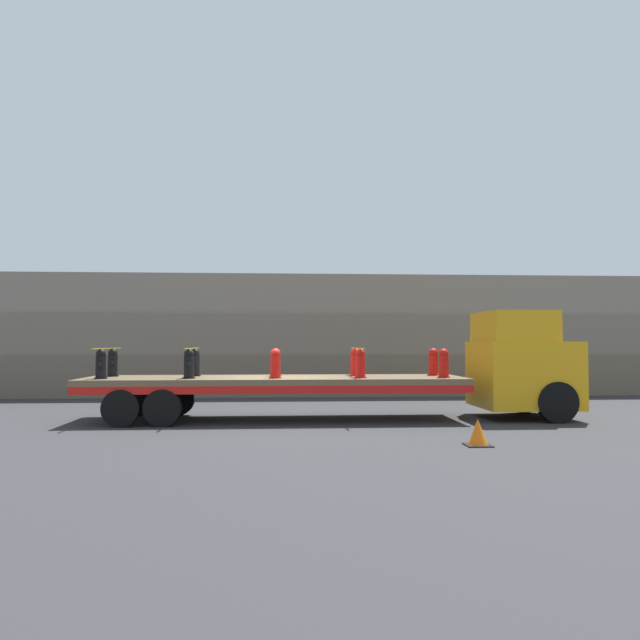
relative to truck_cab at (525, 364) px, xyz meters
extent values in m
plane|color=#2D2D30|center=(-6.95, 0.00, -1.48)|extent=(120.00, 120.00, 0.00)
cube|color=#665B4C|center=(-6.95, 8.34, -0.69)|extent=(60.00, 3.00, 1.59)
cube|color=#756B5B|center=(-6.95, 8.49, 0.91)|extent=(60.00, 3.00, 1.59)
cube|color=gray|center=(-6.95, 8.64, 2.50)|extent=(60.00, 3.00, 1.59)
cube|color=orange|center=(-0.06, 0.00, -0.27)|extent=(2.54, 2.43, 1.83)
cube|color=orange|center=(-0.31, 0.00, 1.06)|extent=(1.78, 2.23, 0.83)
cube|color=black|center=(0.64, 0.00, 0.09)|extent=(1.02, 2.13, 1.02)
cylinder|color=black|center=(0.39, -1.15, -0.95)|extent=(1.08, 0.28, 1.08)
cylinder|color=black|center=(0.39, 1.15, -0.95)|extent=(1.08, 0.28, 1.08)
cube|color=brown|center=(-6.95, 0.00, -0.40)|extent=(10.19, 2.58, 0.16)
cube|color=red|center=(-6.95, -1.25, -0.58)|extent=(10.19, 0.08, 0.20)
cube|color=red|center=(-6.95, 1.25, -0.58)|extent=(10.19, 0.08, 0.20)
cylinder|color=black|center=(-9.75, -1.19, -1.02)|extent=(0.93, 0.30, 0.93)
cylinder|color=black|center=(-9.75, 1.19, -1.02)|extent=(0.93, 0.30, 0.93)
cylinder|color=black|center=(-10.77, -1.19, -1.02)|extent=(0.93, 0.30, 0.93)
cylinder|color=black|center=(-10.77, 1.19, -1.02)|extent=(0.93, 0.30, 0.93)
cylinder|color=black|center=(-11.45, -0.57, -0.31)|extent=(0.33, 0.33, 0.03)
cylinder|color=black|center=(-11.45, -0.57, -0.03)|extent=(0.27, 0.27, 0.59)
sphere|color=black|center=(-11.45, -0.57, 0.32)|extent=(0.25, 0.25, 0.25)
cylinder|color=black|center=(-11.45, -0.75, 0.04)|extent=(0.12, 0.10, 0.12)
cylinder|color=black|center=(-11.45, -0.38, 0.04)|extent=(0.12, 0.10, 0.12)
cylinder|color=black|center=(-11.45, 0.57, -0.31)|extent=(0.33, 0.33, 0.03)
cylinder|color=black|center=(-11.45, 0.57, -0.03)|extent=(0.27, 0.27, 0.59)
sphere|color=black|center=(-11.45, 0.57, 0.32)|extent=(0.25, 0.25, 0.25)
cylinder|color=black|center=(-11.45, 0.38, 0.04)|extent=(0.12, 0.10, 0.12)
cylinder|color=black|center=(-11.45, 0.75, 0.04)|extent=(0.12, 0.10, 0.12)
cylinder|color=black|center=(-9.20, -0.57, -0.31)|extent=(0.33, 0.33, 0.03)
cylinder|color=black|center=(-9.20, -0.57, -0.03)|extent=(0.27, 0.27, 0.59)
sphere|color=black|center=(-9.20, -0.57, 0.32)|extent=(0.25, 0.25, 0.25)
cylinder|color=black|center=(-9.20, -0.75, 0.04)|extent=(0.12, 0.10, 0.12)
cylinder|color=black|center=(-9.20, -0.38, 0.04)|extent=(0.12, 0.10, 0.12)
cylinder|color=black|center=(-9.20, 0.57, -0.31)|extent=(0.33, 0.33, 0.03)
cylinder|color=black|center=(-9.20, 0.57, -0.03)|extent=(0.27, 0.27, 0.59)
sphere|color=black|center=(-9.20, 0.57, 0.32)|extent=(0.25, 0.25, 0.25)
cylinder|color=black|center=(-9.20, 0.38, 0.04)|extent=(0.12, 0.10, 0.12)
cylinder|color=black|center=(-9.20, 0.75, 0.04)|extent=(0.12, 0.10, 0.12)
cylinder|color=red|center=(-6.95, -0.57, -0.31)|extent=(0.33, 0.33, 0.03)
cylinder|color=red|center=(-6.95, -0.57, -0.03)|extent=(0.27, 0.27, 0.59)
sphere|color=red|center=(-6.95, -0.57, 0.32)|extent=(0.25, 0.25, 0.25)
cylinder|color=red|center=(-6.95, -0.75, 0.04)|extent=(0.12, 0.10, 0.12)
cylinder|color=red|center=(-6.95, -0.38, 0.04)|extent=(0.12, 0.10, 0.12)
cylinder|color=red|center=(-6.95, 0.57, -0.31)|extent=(0.33, 0.33, 0.03)
cylinder|color=red|center=(-6.95, 0.57, -0.03)|extent=(0.27, 0.27, 0.59)
sphere|color=red|center=(-6.95, 0.57, 0.32)|extent=(0.25, 0.25, 0.25)
cylinder|color=red|center=(-6.95, 0.38, 0.04)|extent=(0.12, 0.10, 0.12)
cylinder|color=red|center=(-6.95, 0.75, 0.04)|extent=(0.12, 0.10, 0.12)
cylinder|color=red|center=(-4.70, -0.57, -0.31)|extent=(0.33, 0.33, 0.03)
cylinder|color=red|center=(-4.70, -0.57, -0.03)|extent=(0.27, 0.27, 0.59)
sphere|color=red|center=(-4.70, -0.57, 0.32)|extent=(0.25, 0.25, 0.25)
cylinder|color=red|center=(-4.70, -0.75, 0.04)|extent=(0.12, 0.10, 0.12)
cylinder|color=red|center=(-4.70, -0.38, 0.04)|extent=(0.12, 0.10, 0.12)
cylinder|color=red|center=(-4.70, 0.57, -0.31)|extent=(0.33, 0.33, 0.03)
cylinder|color=red|center=(-4.70, 0.57, -0.03)|extent=(0.27, 0.27, 0.59)
sphere|color=red|center=(-4.70, 0.57, 0.32)|extent=(0.25, 0.25, 0.25)
cylinder|color=red|center=(-4.70, 0.38, 0.04)|extent=(0.12, 0.10, 0.12)
cylinder|color=red|center=(-4.70, 0.75, 0.04)|extent=(0.12, 0.10, 0.12)
cylinder|color=red|center=(-2.45, -0.57, -0.31)|extent=(0.33, 0.33, 0.03)
cylinder|color=red|center=(-2.45, -0.57, -0.03)|extent=(0.27, 0.27, 0.59)
sphere|color=red|center=(-2.45, -0.57, 0.32)|extent=(0.25, 0.25, 0.25)
cylinder|color=red|center=(-2.45, -0.75, 0.04)|extent=(0.12, 0.10, 0.12)
cylinder|color=red|center=(-2.45, -0.38, 0.04)|extent=(0.12, 0.10, 0.12)
cylinder|color=red|center=(-2.45, 0.57, -0.31)|extent=(0.33, 0.33, 0.03)
cylinder|color=red|center=(-2.45, 0.57, -0.03)|extent=(0.27, 0.27, 0.59)
sphere|color=red|center=(-2.45, 0.57, 0.32)|extent=(0.25, 0.25, 0.25)
cylinder|color=red|center=(-2.45, 0.38, 0.04)|extent=(0.12, 0.10, 0.12)
cylinder|color=red|center=(-2.45, 0.75, 0.04)|extent=(0.12, 0.10, 0.12)
cube|color=yellow|center=(-11.45, 0.00, 0.46)|extent=(0.05, 2.78, 0.01)
cube|color=yellow|center=(-9.20, 0.00, 0.46)|extent=(0.05, 2.78, 0.01)
cube|color=yellow|center=(-4.70, 0.00, 0.46)|extent=(0.05, 2.78, 0.01)
cube|color=black|center=(-2.82, -4.52, -1.47)|extent=(0.52, 0.52, 0.03)
cone|color=orange|center=(-2.82, -4.52, -1.20)|extent=(0.40, 0.40, 0.52)
camera|label=1|loc=(-6.86, -17.01, 0.61)|focal=35.00mm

